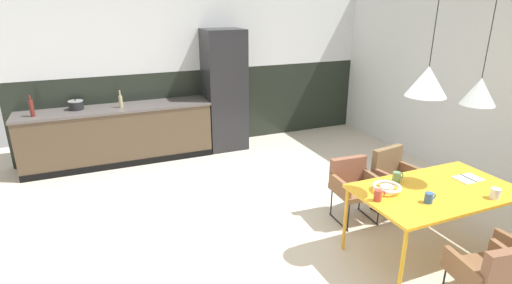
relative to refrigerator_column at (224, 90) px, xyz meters
name	(u,v)px	position (x,y,z in m)	size (l,w,h in m)	color
ground_plane	(295,238)	(-0.24, -3.08, -1.02)	(9.09, 9.09, 0.00)	beige
back_wall_splashback_dark	(206,107)	(-0.24, 0.36, -0.35)	(6.25, 0.12, 1.34)	black
back_wall_panel_upper	(202,29)	(-0.24, 0.36, 1.00)	(6.25, 0.12, 1.34)	silver
side_wall_right	(512,95)	(2.82, -3.08, 0.32)	(0.12, 6.99, 2.68)	silver
kitchen_counter	(119,135)	(-1.78, 0.00, -0.56)	(2.89, 0.63, 0.90)	brown
refrigerator_column	(224,90)	(0.00, 0.00, 0.00)	(0.66, 0.60, 2.03)	#232326
dining_table	(437,193)	(0.88, -3.86, -0.32)	(1.58, 0.91, 0.74)	gold
armchair_corner_seat	(394,173)	(1.16, -2.96, -0.52)	(0.55, 0.54, 0.79)	brown
armchair_by_stool	(495,272)	(0.57, -4.77, -0.50)	(0.55, 0.54, 0.79)	brown
armchair_head_of_table	(353,182)	(0.59, -2.93, -0.55)	(0.51, 0.50, 0.73)	brown
fruit_bowl	(387,187)	(0.40, -3.70, -0.24)	(0.28, 0.28, 0.06)	silver
open_book	(468,179)	(1.36, -3.80, -0.27)	(0.26, 0.20, 0.02)	white
mug_dark_espresso	(495,193)	(1.23, -4.20, -0.23)	(0.13, 0.09, 0.10)	white
mug_wide_latte	(397,177)	(0.64, -3.56, -0.23)	(0.13, 0.08, 0.10)	#5B8456
mug_white_ceramic	(429,198)	(0.60, -4.03, -0.23)	(0.12, 0.08, 0.10)	#335B93
mug_tall_blue	(378,195)	(0.20, -3.82, -0.22)	(0.12, 0.07, 0.11)	#B23D33
cooking_pot	(76,105)	(-2.34, 0.08, -0.04)	(0.22, 0.22, 0.16)	black
bottle_spice_small	(121,101)	(-1.70, -0.05, -0.01)	(0.06, 0.06, 0.27)	tan
bottle_oil_tall	(32,108)	(-2.91, -0.09, 0.01)	(0.06, 0.06, 0.31)	maroon
pendant_lamp_over_table_near	(427,81)	(0.57, -3.84, 0.80)	(0.35, 0.35, 0.94)	black
pendant_lamp_over_table_far	(479,92)	(1.20, -3.87, 0.67)	(0.31, 0.31, 1.08)	black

